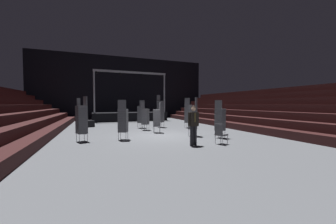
{
  "coord_description": "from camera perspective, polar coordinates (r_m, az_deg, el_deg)",
  "views": [
    {
      "loc": [
        -3.6,
        -10.65,
        1.84
      ],
      "look_at": [
        0.17,
        -0.69,
        1.4
      ],
      "focal_mm": 20.51,
      "sensor_mm": 36.0,
      "label": 1
    }
  ],
  "objects": [
    {
      "name": "chair_stack_aisle_right",
      "position": [
        13.64,
        -6.8,
        -1.25
      ],
      "size": [
        0.62,
        0.62,
        1.96
      ],
      "rotation": [
        0.0,
        0.0,
        4.03
      ],
      "color": "#B2B5BA",
      "rests_on": "ground_plane"
    },
    {
      "name": "chair_stack_aisle_left",
      "position": [
        10.76,
        15.22,
        -2.05
      ],
      "size": [
        0.58,
        0.58,
        2.05
      ],
      "rotation": [
        0.0,
        0.0,
        5.13
      ],
      "color": "#B2B5BA",
      "rests_on": "ground_plane"
    },
    {
      "name": "chair_stack_mid_left",
      "position": [
        13.32,
        -24.25,
        -0.98
      ],
      "size": [
        0.56,
        0.56,
        2.22
      ],
      "rotation": [
        0.0,
        0.0,
        4.36
      ],
      "color": "#B2B5BA",
      "rests_on": "ground_plane"
    },
    {
      "name": "ground_plane",
      "position": [
        11.4,
        -2.03,
        -7.18
      ],
      "size": [
        22.0,
        30.0,
        0.1
      ],
      "primitive_type": "cube",
      "color": "#515459"
    },
    {
      "name": "man_with_tie",
      "position": [
        8.51,
        7.6,
        -3.29
      ],
      "size": [
        0.57,
        0.27,
        1.77
      ],
      "rotation": [
        0.0,
        0.0,
        3.25
      ],
      "color": "black",
      "rests_on": "ground_plane"
    },
    {
      "name": "bleacher_bank_right",
      "position": [
        16.71,
        25.06,
        1.23
      ],
      "size": [
        5.25,
        24.0,
        3.15
      ],
      "rotation": [
        0.0,
        0.0,
        -1.57
      ],
      "color": "black",
      "rests_on": "ground_plane"
    },
    {
      "name": "chair_stack_rear_centre",
      "position": [
        14.85,
        -8.0,
        -0.64
      ],
      "size": [
        0.62,
        0.62,
        2.14
      ],
      "rotation": [
        0.0,
        0.0,
        2.49
      ],
      "color": "#B2B5BA",
      "rests_on": "ground_plane"
    },
    {
      "name": "equipment_road_case",
      "position": [
        16.71,
        -22.73,
        -3.27
      ],
      "size": [
        1.06,
        0.88,
        0.51
      ],
      "primitive_type": "cube",
      "rotation": [
        0.0,
        0.0,
        0.37
      ],
      "color": "black",
      "rests_on": "ground_plane"
    },
    {
      "name": "chair_stack_front_right",
      "position": [
        12.33,
        -3.3,
        -1.62
      ],
      "size": [
        0.57,
        0.57,
        1.96
      ],
      "rotation": [
        0.0,
        0.0,
        1.19
      ],
      "color": "#B2B5BA",
      "rests_on": "ground_plane"
    },
    {
      "name": "chair_stack_rear_left",
      "position": [
        15.22,
        -2.24,
        0.25
      ],
      "size": [
        0.62,
        0.62,
        2.56
      ],
      "rotation": [
        0.0,
        0.0,
        3.79
      ],
      "color": "#B2B5BA",
      "rests_on": "ground_plane"
    },
    {
      "name": "loose_chair_near_man",
      "position": [
        9.11,
        15.32,
        -5.96
      ],
      "size": [
        0.55,
        0.55,
        0.95
      ],
      "rotation": [
        0.0,
        0.0,
        5.01
      ],
      "color": "#B2B5BA",
      "rests_on": "ground_plane"
    },
    {
      "name": "chair_stack_mid_right",
      "position": [
        10.11,
        -13.23,
        -2.31
      ],
      "size": [
        0.58,
        0.58,
        2.05
      ],
      "rotation": [
        0.0,
        0.0,
        5.88
      ],
      "color": "#B2B5BA",
      "rests_on": "ground_plane"
    },
    {
      "name": "chair_stack_rear_right",
      "position": [
        10.3,
        -24.28,
        -1.9
      ],
      "size": [
        0.58,
        0.58,
        2.22
      ],
      "rotation": [
        0.0,
        0.0,
        1.98
      ],
      "color": "#B2B5BA",
      "rests_on": "ground_plane"
    },
    {
      "name": "stage_riser",
      "position": [
        21.84,
        -11.22,
        -1.03
      ],
      "size": [
        7.92,
        2.65,
        5.3
      ],
      "color": "black",
      "rests_on": "ground_plane"
    },
    {
      "name": "arena_end_wall",
      "position": [
        25.99,
        -12.8,
        7.06
      ],
      "size": [
        22.0,
        0.3,
        8.0
      ],
      "primitive_type": "cube",
      "color": "black",
      "rests_on": "ground_plane"
    },
    {
      "name": "chair_stack_mid_centre",
      "position": [
        14.91,
        5.98,
        -0.3
      ],
      "size": [
        0.62,
        0.62,
        2.31
      ],
      "rotation": [
        0.0,
        0.0,
        5.44
      ],
      "color": "#B2B5BA",
      "rests_on": "ground_plane"
    },
    {
      "name": "chair_stack_front_left",
      "position": [
        11.11,
        7.4,
        -1.42
      ],
      "size": [
        0.62,
        0.62,
        2.22
      ],
      "rotation": [
        0.0,
        0.0,
        0.84
      ],
      "color": "#B2B5BA",
      "rests_on": "ground_plane"
    }
  ]
}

